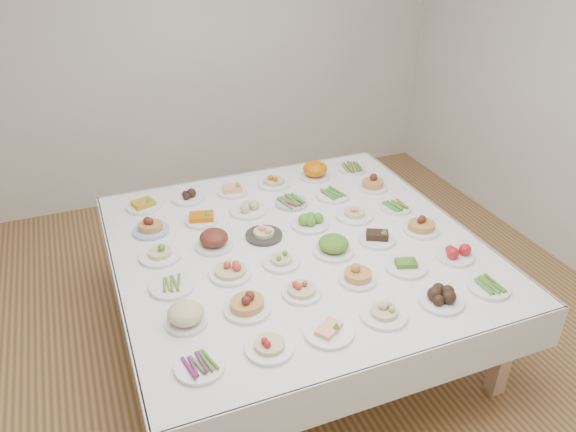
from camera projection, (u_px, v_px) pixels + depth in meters
name	position (u px, v px, depth m)	size (l,w,h in m)	color
room_envelope	(292.00, 83.00, 3.04)	(5.02, 5.02, 2.81)	#A37544
display_table	(297.00, 252.00, 3.66)	(2.30, 2.30, 0.75)	white
dish_0	(200.00, 365.00, 2.67)	(0.24, 0.24, 0.05)	white
dish_1	(269.00, 342.00, 2.77)	(0.24, 0.24, 0.12)	white
dish_2	(329.00, 329.00, 2.87)	(0.26, 0.26, 0.10)	white
dish_3	(384.00, 309.00, 2.98)	(0.25, 0.25, 0.12)	white
dish_4	(442.00, 295.00, 3.09)	(0.25, 0.25, 0.11)	white
dish_5	(489.00, 286.00, 3.21)	(0.24, 0.24, 0.06)	white
dish_6	(186.00, 314.00, 2.93)	(0.22, 0.22, 0.14)	white
dish_7	(247.00, 299.00, 3.02)	(0.28, 0.27, 0.16)	white
dish_8	(302.00, 287.00, 3.15)	(0.22, 0.22, 0.12)	white
dish_9	(358.00, 272.00, 3.25)	(0.23, 0.23, 0.14)	white
dish_10	(406.00, 263.00, 3.38)	(0.25, 0.25, 0.10)	white
dish_11	(455.00, 251.00, 3.47)	(0.24, 0.24, 0.11)	white
dish_12	(172.00, 285.00, 3.22)	(0.26, 0.26, 0.05)	white
dish_13	(230.00, 266.00, 3.30)	(0.28, 0.28, 0.15)	white
dish_14	(281.00, 257.00, 3.41)	(0.23, 0.23, 0.11)	white
dish_15	(334.00, 242.00, 3.51)	(0.27, 0.27, 0.16)	white
dish_16	(377.00, 236.00, 3.64)	(0.24, 0.24, 0.10)	white
dish_17	(422.00, 223.00, 3.73)	(0.23, 0.23, 0.14)	white
dish_18	(159.00, 248.00, 3.47)	(0.26, 0.26, 0.15)	white
dish_19	(214.00, 238.00, 3.57)	(0.24, 0.24, 0.14)	white
dish_20	(264.00, 230.00, 3.68)	(0.24, 0.24, 0.12)	#2C2A27
dish_21	(310.00, 219.00, 3.80)	(0.25, 0.25, 0.12)	white
dish_22	(354.00, 210.00, 3.90)	(0.26, 0.26, 0.12)	white
dish_23	(396.00, 206.00, 4.02)	(0.22, 0.22, 0.05)	white
dish_24	(150.00, 224.00, 3.73)	(0.24, 0.24, 0.14)	#4C66B2
dish_25	(201.00, 216.00, 3.85)	(0.23, 0.23, 0.11)	white
dish_26	(248.00, 206.00, 3.97)	(0.26, 0.26, 0.12)	white
dish_27	(291.00, 201.00, 4.08)	(0.25, 0.23, 0.06)	#4C66B2
dish_28	(333.00, 194.00, 4.18)	(0.25, 0.25, 0.06)	white
dish_29	(373.00, 181.00, 4.28)	(0.22, 0.22, 0.14)	white
dish_30	(143.00, 202.00, 4.02)	(0.24, 0.24, 0.11)	white
dish_31	(188.00, 195.00, 4.13)	(0.23, 0.23, 0.10)	white
dish_32	(232.00, 189.00, 4.22)	(0.22, 0.22, 0.10)	white
dish_33	(274.00, 178.00, 4.33)	(0.25, 0.25, 0.13)	white
dish_34	(315.00, 170.00, 4.44)	(0.23, 0.23, 0.14)	white
dish_35	(352.00, 168.00, 4.57)	(0.22, 0.22, 0.05)	white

